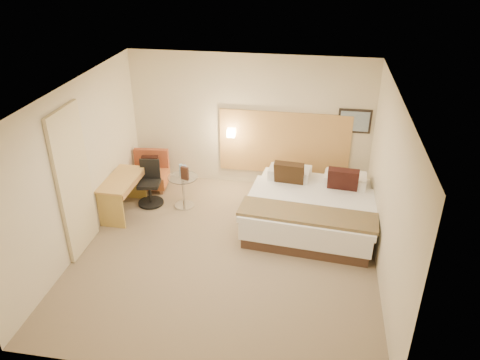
% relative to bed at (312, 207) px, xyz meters
% --- Properties ---
extents(floor, '(4.80, 5.00, 0.02)m').
position_rel_bed_xyz_m(floor, '(-1.34, -1.08, -0.36)').
color(floor, '#826F57').
rests_on(floor, ground).
extents(ceiling, '(4.80, 5.00, 0.02)m').
position_rel_bed_xyz_m(ceiling, '(-1.34, -1.08, 2.36)').
color(ceiling, white).
rests_on(ceiling, floor).
extents(wall_back, '(4.80, 0.02, 2.70)m').
position_rel_bed_xyz_m(wall_back, '(-1.34, 1.43, 1.00)').
color(wall_back, beige).
rests_on(wall_back, floor).
extents(wall_front, '(4.80, 0.02, 2.70)m').
position_rel_bed_xyz_m(wall_front, '(-1.34, -3.59, 1.00)').
color(wall_front, beige).
rests_on(wall_front, floor).
extents(wall_left, '(0.02, 5.00, 2.70)m').
position_rel_bed_xyz_m(wall_left, '(-3.75, -1.08, 1.00)').
color(wall_left, beige).
rests_on(wall_left, floor).
extents(wall_right, '(0.02, 5.00, 2.70)m').
position_rel_bed_xyz_m(wall_right, '(1.07, -1.08, 1.00)').
color(wall_right, beige).
rests_on(wall_right, floor).
extents(headboard_panel, '(2.60, 0.04, 1.30)m').
position_rel_bed_xyz_m(headboard_panel, '(-0.64, 1.39, 0.60)').
color(headboard_panel, tan).
rests_on(headboard_panel, wall_back).
extents(art_frame, '(0.62, 0.03, 0.47)m').
position_rel_bed_xyz_m(art_frame, '(0.68, 1.40, 1.15)').
color(art_frame, black).
rests_on(art_frame, wall_back).
extents(art_canvas, '(0.54, 0.01, 0.39)m').
position_rel_bed_xyz_m(art_canvas, '(0.68, 1.38, 1.15)').
color(art_canvas, slate).
rests_on(art_canvas, wall_back).
extents(lamp_arm, '(0.02, 0.12, 0.02)m').
position_rel_bed_xyz_m(lamp_arm, '(-1.69, 1.34, 0.80)').
color(lamp_arm, silver).
rests_on(lamp_arm, wall_back).
extents(lamp_shade, '(0.15, 0.15, 0.15)m').
position_rel_bed_xyz_m(lamp_shade, '(-1.69, 1.28, 0.80)').
color(lamp_shade, beige).
rests_on(lamp_shade, wall_back).
extents(curtain, '(0.06, 0.90, 2.42)m').
position_rel_bed_xyz_m(curtain, '(-3.70, -1.33, 0.87)').
color(curtain, beige).
rests_on(curtain, wall_left).
extents(bottle_a, '(0.09, 0.09, 0.23)m').
position_rel_bed_xyz_m(bottle_a, '(-2.47, 0.31, 0.39)').
color(bottle_a, '#94BEE5').
rests_on(bottle_a, side_table).
extents(bottle_b, '(0.09, 0.09, 0.23)m').
position_rel_bed_xyz_m(bottle_b, '(-2.38, 0.29, 0.39)').
color(bottle_b, '#7F99C5').
rests_on(bottle_b, side_table).
extents(menu_folder, '(0.16, 0.10, 0.25)m').
position_rel_bed_xyz_m(menu_folder, '(-2.35, 0.17, 0.40)').
color(menu_folder, '#392017').
rests_on(menu_folder, side_table).
extents(bed, '(2.37, 2.32, 1.07)m').
position_rel_bed_xyz_m(bed, '(0.00, 0.00, 0.00)').
color(bed, '#432D21').
rests_on(bed, floor).
extents(lounge_chair, '(0.77, 0.69, 0.75)m').
position_rel_bed_xyz_m(lounge_chair, '(-3.31, 0.91, -0.05)').
color(lounge_chair, tan).
rests_on(lounge_chair, floor).
extents(side_table, '(0.72, 0.72, 0.63)m').
position_rel_bed_xyz_m(side_table, '(-2.42, 0.25, 0.00)').
color(side_table, silver).
rests_on(side_table, floor).
extents(desk, '(0.54, 1.14, 0.71)m').
position_rel_bed_xyz_m(desk, '(-3.45, -0.15, 0.21)').
color(desk, tan).
rests_on(desk, floor).
extents(desk_chair, '(0.55, 0.55, 0.86)m').
position_rel_bed_xyz_m(desk_chair, '(-3.09, 0.25, 0.01)').
color(desk_chair, black).
rests_on(desk_chair, floor).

